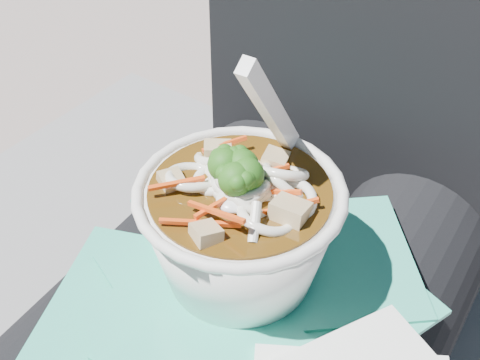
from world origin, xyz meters
The scene contains 4 objects.
lap centered at (0.00, 0.00, 0.55)m, with size 0.35×0.48×0.16m.
person_body centered at (0.00, 0.09, 0.57)m, with size 0.34×0.94×1.02m.
plastic_bag centered at (0.02, -0.02, 0.64)m, with size 0.33×0.37×0.02m.
udon_bowl centered at (0.00, 0.01, 0.71)m, with size 0.17×0.17×0.20m.
Camera 1 is at (0.20, -0.31, 1.07)m, focal length 50.00 mm.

